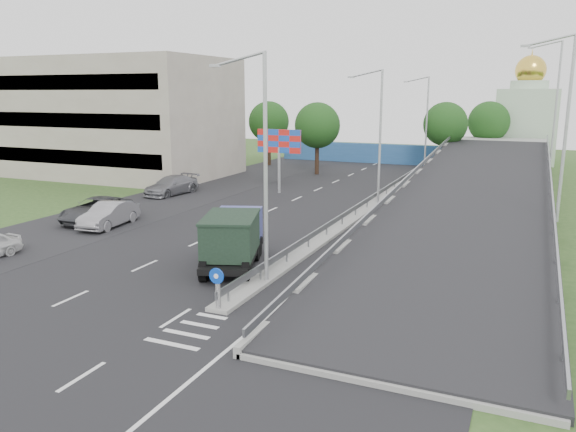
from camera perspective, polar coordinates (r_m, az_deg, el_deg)
The scene contains 22 objects.
ground at distance 21.07m, azimuth -10.15°, elevation -11.70°, with size 160.00×160.00×0.00m, color #2D4C1E.
road_surface at distance 39.43m, azimuth 2.27°, elevation -0.11°, with size 26.00×90.00×0.04m, color black.
parking_strip at distance 45.65m, azimuth -13.13°, elevation 1.30°, with size 8.00×90.00×0.05m, color black.
median at distance 42.22m, azimuth 8.04°, elevation 0.75°, with size 1.00×44.00×0.20m, color gray.
overpass_ramp at distance 40.63m, azimuth 18.35°, elevation 2.15°, with size 10.00×50.00×3.50m.
median_guardrail at distance 42.09m, azimuth 8.06°, elevation 1.61°, with size 0.09×44.00×0.71m.
sign_bollard at distance 22.39m, azimuth -7.17°, elevation -7.28°, with size 0.64×0.23×1.67m.
lamp_post_near at distance 24.56m, azimuth -2.70°, elevation 6.01°, with size 2.74×0.18×10.08m.
lamp_post_mid at distance 43.36m, azimuth 9.12°, elevation 8.64°, with size 2.74×0.18×10.08m.
lamp_post_far at distance 62.90m, azimuth 13.75°, elevation 9.57°, with size 2.74×0.18×10.08m.
beige_building at distance 63.02m, azimuth -17.27°, elevation 9.55°, with size 24.00×14.00×12.00m, color gray.
blue_wall at distance 69.91m, azimuth 11.08°, elevation 6.15°, with size 30.00×0.50×2.40m, color #275590.
church at distance 75.99m, azimuth 23.05°, elevation 8.99°, with size 7.00×7.00×13.80m.
billboard at distance 48.39m, azimuth -0.92°, elevation 7.24°, with size 4.00×0.24×5.50m.
tree_left_mid at distance 59.77m, azimuth 2.99°, elevation 9.16°, with size 4.80×4.80×7.60m.
tree_median_far at distance 64.62m, azimuth 15.70°, elevation 8.97°, with size 4.80×4.80×7.60m.
tree_left_far at distance 67.49m, azimuth -1.96°, elevation 9.54°, with size 4.80×4.80×7.60m.
tree_ramp_far at distance 71.16m, azimuth 19.73°, elevation 8.98°, with size 4.80×4.80×7.60m.
dump_truck at distance 28.09m, azimuth -5.57°, elevation -2.09°, with size 4.24×6.69×2.77m.
parked_car_b at distance 38.25m, azimuth -17.73°, elevation 0.14°, with size 1.71×4.90×1.61m, color gray.
parked_car_c at distance 40.17m, azimuth -18.91°, elevation 0.62°, with size 2.65×5.75×1.60m, color #34363A.
parked_car_d at distance 49.02m, azimuth -11.77°, elevation 3.05°, with size 2.22×5.47×1.59m, color slate.
Camera 1 is at (10.86, -15.92, 8.54)m, focal length 35.00 mm.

